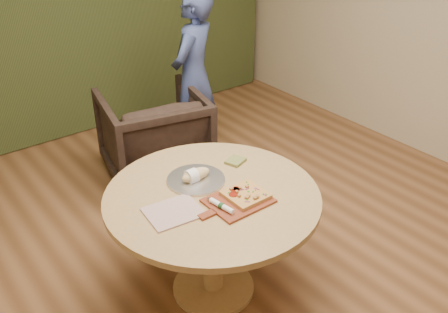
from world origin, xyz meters
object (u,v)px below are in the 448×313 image
(flatbread_pizza, at_px, (245,194))
(serving_tray, at_px, (196,180))
(pizza_paddle, at_px, (237,201))
(cutlery_roll, at_px, (222,206))
(armchair, at_px, (154,131))
(pedestal_table, at_px, (212,213))
(person_standing, at_px, (194,77))
(bread_roll, at_px, (195,175))

(flatbread_pizza, bearing_deg, serving_tray, 109.30)
(serving_tray, bearing_deg, pizza_paddle, -81.27)
(cutlery_roll, relative_size, armchair, 0.23)
(armchair, bearing_deg, flatbread_pizza, 91.21)
(pizza_paddle, distance_m, armchair, 1.72)
(flatbread_pizza, height_order, cutlery_roll, flatbread_pizza)
(cutlery_roll, bearing_deg, pedestal_table, 62.42)
(flatbread_pizza, relative_size, cutlery_roll, 1.11)
(person_standing, bearing_deg, serving_tray, 25.23)
(cutlery_roll, height_order, person_standing, person_standing)
(pedestal_table, bearing_deg, cutlery_roll, -108.90)
(pedestal_table, relative_size, pizza_paddle, 2.87)
(cutlery_roll, xyz_separation_m, serving_tray, (0.06, 0.34, -0.02))
(pizza_paddle, relative_size, flatbread_pizza, 2.02)
(pedestal_table, bearing_deg, armchair, 72.92)
(flatbread_pizza, bearing_deg, armchair, 78.50)
(serving_tray, height_order, bread_roll, bread_roll)
(person_standing, bearing_deg, pizza_paddle, 32.00)
(person_standing, bearing_deg, pedestal_table, 28.11)
(flatbread_pizza, xyz_separation_m, bread_roll, (-0.12, 0.33, 0.02))
(bread_roll, bearing_deg, pedestal_table, -89.22)
(flatbread_pizza, height_order, person_standing, person_standing)
(pizza_paddle, relative_size, armchair, 0.52)
(serving_tray, bearing_deg, pedestal_table, -92.12)
(serving_tray, xyz_separation_m, armchair, (0.45, 1.31, -0.33))
(pedestal_table, xyz_separation_m, serving_tray, (0.01, 0.17, 0.15))
(person_standing, bearing_deg, flatbread_pizza, 33.65)
(person_standing, bearing_deg, bread_roll, 24.98)
(pedestal_table, distance_m, bread_roll, 0.25)
(pizza_paddle, xyz_separation_m, flatbread_pizza, (0.06, 0.00, 0.02))
(armchair, xyz_separation_m, person_standing, (0.50, 0.09, 0.36))
(bread_roll, distance_m, armchair, 1.43)
(cutlery_roll, distance_m, bread_roll, 0.34)
(pedestal_table, xyz_separation_m, person_standing, (0.96, 1.57, 0.18))
(pedestal_table, xyz_separation_m, armchair, (0.46, 1.48, -0.18))
(armchair, bearing_deg, person_standing, -157.06)
(cutlery_roll, relative_size, serving_tray, 0.56)
(pedestal_table, height_order, armchair, armchair)
(bread_roll, height_order, armchair, armchair)
(flatbread_pizza, distance_m, person_standing, 1.92)
(cutlery_roll, bearing_deg, bread_roll, 72.27)
(cutlery_roll, relative_size, bread_roll, 1.03)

